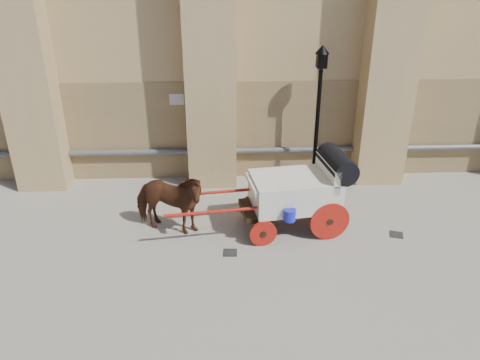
{
  "coord_description": "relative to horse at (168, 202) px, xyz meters",
  "views": [
    {
      "loc": [
        -0.74,
        -9.33,
        6.19
      ],
      "look_at": [
        -0.3,
        0.8,
        1.38
      ],
      "focal_mm": 35.0,
      "sensor_mm": 36.0,
      "label": 1
    }
  ],
  "objects": [
    {
      "name": "drain_grate_near",
      "position": [
        1.48,
        -1.02,
        -0.81
      ],
      "size": [
        0.34,
        0.34,
        0.01
      ],
      "primitive_type": "cube",
      "rotation": [
        0.0,
        0.0,
        -0.05
      ],
      "color": "black",
      "rests_on": "ground"
    },
    {
      "name": "carriage",
      "position": [
        3.24,
        0.08,
        0.25
      ],
      "size": [
        4.67,
        1.82,
        1.99
      ],
      "rotation": [
        0.0,
        0.0,
        0.14
      ],
      "color": "black",
      "rests_on": "ground"
    },
    {
      "name": "drain_grate_far",
      "position": [
        5.61,
        -0.42,
        -0.81
      ],
      "size": [
        0.4,
        0.4,
        0.01
      ],
      "primitive_type": "cube",
      "rotation": [
        0.0,
        0.0,
        -0.29
      ],
      "color": "black",
      "rests_on": "ground"
    },
    {
      "name": "horse",
      "position": [
        0.0,
        0.0,
        0.0
      ],
      "size": [
        2.13,
        1.47,
        1.64
      ],
      "primitive_type": "imported",
      "rotation": [
        0.0,
        0.0,
        1.24
      ],
      "color": "#572B1A",
      "rests_on": "ground"
    },
    {
      "name": "ground",
      "position": [
        2.05,
        -0.77,
        -0.82
      ],
      "size": [
        90.0,
        90.0,
        0.0
      ],
      "primitive_type": "plane",
      "color": "gray",
      "rests_on": "ground"
    },
    {
      "name": "street_lamp",
      "position": [
        4.06,
        2.52,
        1.38
      ],
      "size": [
        0.39,
        0.39,
        4.12
      ],
      "color": "black",
      "rests_on": "ground"
    }
  ]
}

